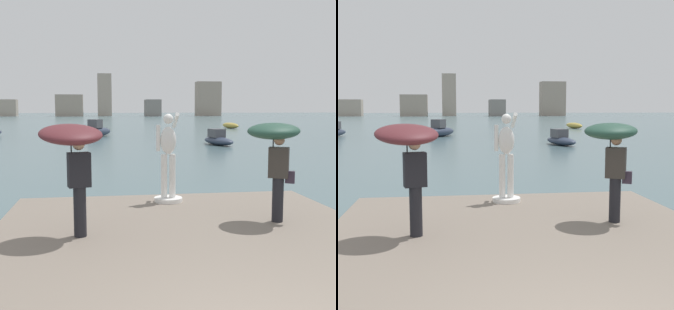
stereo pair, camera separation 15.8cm
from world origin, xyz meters
The scene contains 9 objects.
ground_plane centered at (0.00, 40.00, 0.00)m, with size 400.00×400.00×0.00m, color #4C666B.
pier centered at (0.00, 2.36, 0.20)m, with size 7.13×10.71×0.40m, color slate.
statue_white_figure centered at (0.03, 6.84, 1.36)m, with size 0.68×0.90×2.14m.
onlooker_left centered at (-2.01, 4.23, 1.99)m, with size 1.33×1.35×2.03m.
onlooker_right centered at (1.85, 4.74, 1.97)m, with size 1.39×1.40×1.99m.
boat_near centered at (6.64, 27.02, 0.40)m, with size 2.02×3.85×1.14m.
boat_mid centered at (-2.11, 37.60, 0.55)m, with size 3.33×4.13×1.60m.
boat_rightward centered at (15.03, 52.29, 0.36)m, with size 1.52×5.00×0.73m.
distant_skyline centered at (7.02, 141.92, 4.68)m, with size 74.87×11.78×13.86m.
Camera 2 is at (-1.32, -3.42, 2.64)m, focal length 46.67 mm.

